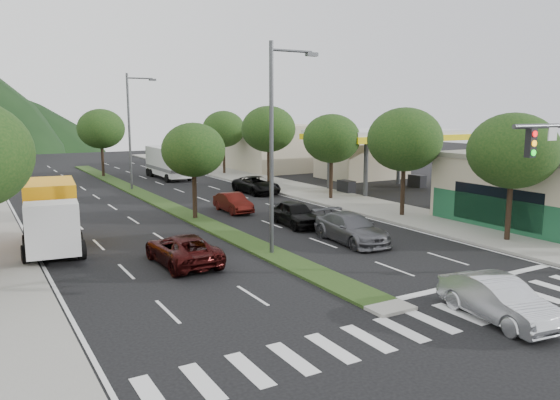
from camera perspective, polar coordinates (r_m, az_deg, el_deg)
ground at (r=20.14m, az=10.54°, el=-10.77°), size 160.00×160.00×0.00m
sidewalk_right at (r=47.02m, az=2.29°, el=1.01°), size 5.00×90.00×0.15m
median at (r=44.58m, az=-13.54°, el=0.28°), size 1.60×56.00×0.12m
crosswalk at (r=18.78m, az=14.60°, el=-12.42°), size 19.00×2.20×0.01m
storefront_right at (r=36.91m, az=25.99°, el=0.80°), size 9.00×10.00×4.00m
gas_canopy at (r=48.06m, az=10.87°, el=6.51°), size 12.20×8.20×5.25m
bldg_right_far at (r=66.59m, az=-1.39°, el=5.65°), size 10.00×16.00×5.20m
tree_r_a at (r=30.59m, az=23.15°, el=4.74°), size 4.60×4.60×6.63m
tree_r_b at (r=35.93m, az=12.89°, el=6.17°), size 4.80×4.80×6.94m
tree_r_c at (r=42.15m, az=5.42°, el=6.40°), size 4.40×4.40×6.48m
tree_r_d at (r=50.60m, az=-1.22°, el=7.42°), size 5.00×5.00×7.17m
tree_r_e at (r=59.55m, az=-5.92°, el=7.38°), size 4.60×4.60×6.71m
tree_med_near at (r=34.67m, az=-9.03°, el=5.18°), size 4.00×4.00×6.02m
tree_med_far at (r=59.61m, az=-18.20°, el=7.08°), size 4.80×4.80×6.94m
streetlight_near at (r=25.64m, az=-0.50°, el=6.45°), size 2.60×0.25×10.00m
streetlight_mid at (r=48.94m, az=-15.26°, el=7.50°), size 2.60×0.25×10.00m
sedan_silver at (r=19.63m, az=21.83°, el=-9.61°), size 2.09×4.56×1.45m
suv_maroon at (r=25.05m, az=-10.16°, el=-5.10°), size 2.37×5.01×1.38m
car_queue_a at (r=32.80m, az=1.65°, el=-1.44°), size 2.18×4.52×1.49m
car_queue_b at (r=28.96m, az=7.45°, el=-2.95°), size 2.42×5.29×1.50m
car_queue_c at (r=37.40m, az=-4.93°, el=-0.28°), size 1.41×3.95×1.30m
car_queue_d at (r=45.75m, az=-2.48°, el=1.58°), size 2.60×5.20×1.41m
box_truck at (r=29.36m, az=-22.79°, el=-1.77°), size 3.26×7.03×3.35m
motorhome at (r=56.77m, az=-11.59°, el=3.89°), size 2.63×8.23×3.15m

